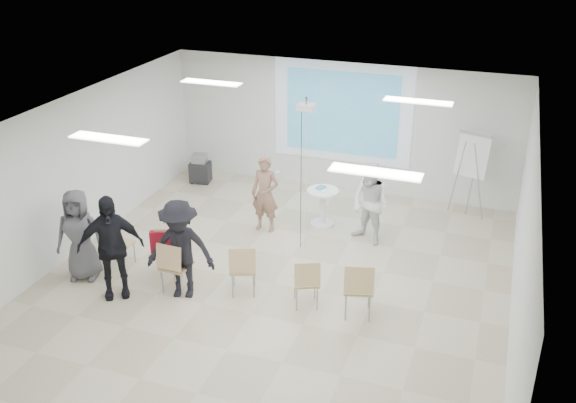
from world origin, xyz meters
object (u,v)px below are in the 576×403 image
(player_right, at_px, (371,199))
(flipchart_easel, at_px, (473,156))
(av_cart, at_px, (200,169))
(audience_mid, at_px, (180,243))
(chair_right_inner, at_px, (307,280))
(laptop, at_px, (177,263))
(chair_left_mid, at_px, (170,246))
(pedestal_table, at_px, (323,205))
(audience_outer, at_px, (79,230))
(chair_left_inner, at_px, (174,263))
(audience_left, at_px, (110,240))
(player_left, at_px, (265,189))
(chair_center, at_px, (243,266))
(chair_right_far, at_px, (359,286))
(chair_far_left, at_px, (117,242))

(player_right, distance_m, flipchart_easel, 2.58)
(av_cart, bearing_deg, audience_mid, -77.32)
(chair_right_inner, bearing_deg, laptop, 161.97)
(chair_left_mid, bearing_deg, av_cart, 89.48)
(pedestal_table, height_order, audience_outer, audience_outer)
(laptop, distance_m, audience_outer, 1.86)
(chair_left_mid, height_order, flipchart_easel, flipchart_easel)
(audience_mid, relative_size, flipchart_easel, 1.08)
(player_right, relative_size, audience_outer, 0.97)
(pedestal_table, bearing_deg, laptop, -116.84)
(chair_left_inner, relative_size, laptop, 2.73)
(audience_left, height_order, av_cart, audience_left)
(player_left, height_order, laptop, player_left)
(chair_center, relative_size, chair_right_inner, 1.06)
(chair_center, distance_m, chair_right_far, 2.00)
(audience_mid, xyz_separation_m, flipchart_easel, (4.28, 4.82, 0.37))
(chair_left_inner, xyz_separation_m, chair_center, (1.13, 0.34, -0.02))
(chair_left_mid, distance_m, audience_mid, 0.83)
(chair_right_far, xyz_separation_m, audience_left, (-4.08, -0.71, 0.47))
(audience_left, xyz_separation_m, audience_outer, (-0.85, 0.32, -0.12))
(player_left, height_order, chair_left_mid, player_left)
(chair_left_mid, xyz_separation_m, chair_right_far, (3.47, -0.18, 0.01))
(av_cart, bearing_deg, audience_outer, -100.47)
(chair_right_far, bearing_deg, audience_mid, 172.45)
(player_right, bearing_deg, laptop, -107.44)
(player_right, relative_size, flipchart_easel, 0.99)
(chair_left_inner, distance_m, av_cart, 4.92)
(chair_right_far, distance_m, audience_mid, 3.02)
(player_right, height_order, laptop, player_right)
(laptop, distance_m, audience_mid, 0.51)
(chair_left_inner, bearing_deg, chair_far_left, 163.95)
(chair_left_inner, bearing_deg, chair_center, 19.02)
(chair_right_far, bearing_deg, chair_left_mid, 162.98)
(chair_left_mid, height_order, chair_center, chair_left_mid)
(audience_left, bearing_deg, chair_right_inner, -20.50)
(audience_outer, bearing_deg, chair_center, -9.63)
(chair_center, height_order, chair_right_inner, chair_center)
(chair_left_inner, xyz_separation_m, audience_mid, (0.16, -0.01, 0.42))
(audience_left, bearing_deg, laptop, -6.13)
(chair_right_far, distance_m, av_cart, 6.50)
(player_left, bearing_deg, av_cart, 145.37)
(chair_center, xyz_separation_m, audience_left, (-2.07, -0.72, 0.50))
(audience_outer, bearing_deg, chair_right_inner, -11.87)
(chair_left_inner, xyz_separation_m, chair_right_inner, (2.26, 0.33, -0.05))
(audience_left, xyz_separation_m, audience_mid, (1.11, 0.36, -0.06))
(player_left, bearing_deg, laptop, -100.05)
(chair_far_left, bearing_deg, laptop, -7.59)
(chair_left_inner, relative_size, audience_left, 0.46)
(pedestal_table, distance_m, audience_left, 4.57)
(audience_outer, xyz_separation_m, flipchart_easel, (6.24, 4.87, 0.43))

